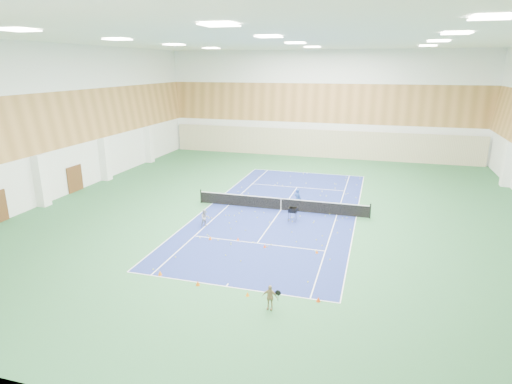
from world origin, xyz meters
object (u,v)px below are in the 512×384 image
(coach, at_px, (298,199))
(tennis_net, at_px, (281,203))
(ball_cart, at_px, (293,214))
(child_court, at_px, (205,218))
(child_apron, at_px, (270,297))

(coach, bearing_deg, tennis_net, 52.54)
(coach, xyz_separation_m, ball_cart, (0.16, -2.64, -0.30))
(tennis_net, height_order, child_court, child_court)
(coach, xyz_separation_m, child_court, (-5.27, -5.23, -0.20))
(tennis_net, xyz_separation_m, ball_cart, (1.29, -2.04, -0.06))
(tennis_net, height_order, coach, coach)
(tennis_net, xyz_separation_m, child_court, (-4.14, -4.63, 0.04))
(child_court, height_order, ball_cart, child_court)
(tennis_net, height_order, ball_cart, tennis_net)
(coach, bearing_deg, ball_cart, 118.10)
(coach, xyz_separation_m, child_apron, (1.39, -13.80, -0.21))
(coach, bearing_deg, child_court, 69.41)
(child_court, bearing_deg, child_apron, -95.64)
(child_court, bearing_deg, tennis_net, 4.75)
(child_apron, distance_m, ball_cart, 11.24)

